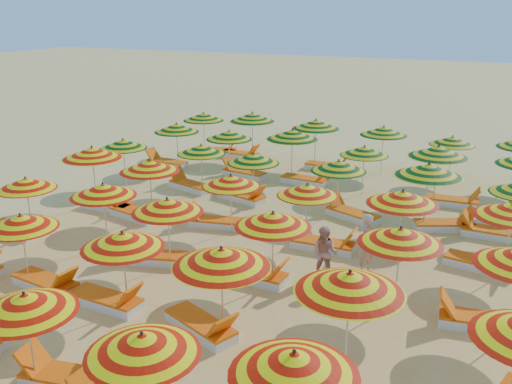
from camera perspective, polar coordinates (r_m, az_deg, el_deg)
ground at (r=15.22m, az=-0.78°, el=-6.27°), size 120.00×120.00×0.00m
umbrella_8 at (r=10.32m, az=-22.10°, el=-10.27°), size 2.21×2.21×1.84m
umbrella_9 at (r=8.73m, az=-11.29°, el=-14.71°), size 1.92×1.92×1.82m
umbrella_10 at (r=8.04m, az=3.82°, el=-16.79°), size 1.89×1.89×1.93m
umbrella_13 at (r=14.16m, az=-22.47°, el=-2.77°), size 1.99×1.99×1.78m
umbrella_14 at (r=12.23m, az=-13.21°, el=-4.73°), size 1.81×1.81×1.86m
umbrella_15 at (r=10.82m, az=-3.48°, el=-6.57°), size 2.23×2.23×2.01m
umbrella_16 at (r=9.97m, az=9.34°, el=-8.90°), size 2.55×2.55×2.04m
umbrella_18 at (r=17.15m, az=-22.03°, el=0.78°), size 1.76×1.76×1.77m
umbrella_19 at (r=15.61m, az=-15.05°, el=0.17°), size 1.84×1.84×1.86m
umbrella_20 at (r=14.04m, az=-8.85°, el=-1.36°), size 2.34×2.34×1.88m
umbrella_21 at (r=12.98m, az=1.70°, el=-2.80°), size 1.98×1.98×1.88m
umbrella_22 at (r=12.39m, az=14.25°, el=-4.29°), size 2.07×2.07×1.91m
umbrella_24 at (r=19.01m, az=-16.08°, el=3.78°), size 2.09×2.09×2.05m
umbrella_25 at (r=17.47m, az=-10.61°, el=2.57°), size 2.35×2.35×1.92m
umbrella_26 at (r=16.12m, az=-2.53°, el=1.11°), size 1.87×1.87×1.78m
umbrella_27 at (r=15.41m, az=5.16°, el=0.19°), size 1.97×1.97×1.77m
umbrella_28 at (r=14.79m, az=14.46°, el=-0.55°), size 2.15×2.15×1.93m
umbrella_30 at (r=20.94m, az=-13.15°, el=4.70°), size 1.78×1.78×1.80m
umbrella_31 at (r=19.76m, az=-5.50°, el=4.25°), size 1.88×1.88×1.78m
umbrella_32 at (r=18.42m, az=-0.28°, el=3.38°), size 1.79×1.79×1.81m
umbrella_33 at (r=17.66m, az=8.27°, el=2.60°), size 1.85×1.85×1.83m
umbrella_34 at (r=17.02m, az=16.89°, el=2.12°), size 2.22×2.22×2.06m
umbrella_36 at (r=23.00m, az=-7.95°, el=6.36°), size 2.15×2.15×1.88m
umbrella_37 at (r=21.63m, az=-2.70°, el=5.72°), size 2.31×2.31×1.86m
umbrella_38 at (r=20.99m, az=3.65°, el=5.76°), size 2.28×2.28×2.04m
umbrella_39 at (r=19.86m, az=10.78°, el=4.06°), size 1.99×1.99×1.77m
umbrella_40 at (r=19.35m, az=17.78°, el=3.88°), size 2.11×2.11×2.05m
umbrella_42 at (r=25.21m, az=-5.28°, el=7.51°), size 2.16×2.16×1.89m
umbrella_43 at (r=24.25m, az=-0.37°, el=7.49°), size 2.18×2.18×2.05m
umbrella_44 at (r=22.94m, az=6.01°, el=6.75°), size 2.09×2.09×2.03m
umbrella_45 at (r=22.63m, az=12.64°, el=5.98°), size 2.08×2.08×1.92m
umbrella_46 at (r=22.22m, az=19.04°, el=4.86°), size 1.69×1.69×1.77m
lounger_5 at (r=10.88m, az=-18.33°, el=-17.26°), size 1.80×0.85×0.69m
lounger_10 at (r=14.28m, az=-20.19°, el=-8.53°), size 1.79×0.80×0.69m
lounger_11 at (r=13.12m, az=-14.65°, el=-10.41°), size 1.77×0.69×0.69m
lounger_12 at (r=11.85m, az=-5.43°, el=-13.16°), size 1.82×1.20×0.69m
lounger_14 at (r=17.87m, az=-22.91°, el=-3.45°), size 1.78×0.74×0.69m
lounger_15 at (r=14.95m, az=-10.42°, el=-6.41°), size 1.82×1.02×0.69m
lounger_16 at (r=13.80m, az=-0.24°, el=-8.27°), size 1.76×0.67×0.69m
lounger_17 at (r=12.80m, az=21.44°, el=-11.91°), size 1.79×0.78×0.69m
lounger_18 at (r=19.02m, az=-14.47°, el=-1.27°), size 1.75×0.62×0.69m
lounger_19 at (r=18.07m, az=-11.98°, el=-2.11°), size 1.81×0.92×0.69m
lounger_20 at (r=17.04m, az=-3.91°, el=-3.00°), size 1.81×0.91×0.69m
lounger_21 at (r=15.55m, az=6.85°, el=-5.23°), size 1.74×0.61×0.69m
lounger_22 at (r=15.41m, az=21.69°, el=-6.71°), size 1.81×0.89×0.69m
lounger_23 at (r=20.56m, az=-6.62°, el=0.67°), size 1.83×1.04×0.69m
lounger_24 at (r=19.23m, az=-1.37°, el=-0.46°), size 1.82×1.01×0.69m
lounger_25 at (r=17.89m, az=9.53°, el=-2.17°), size 1.82×1.18×0.69m
lounger_26 at (r=17.69m, az=18.40°, el=-3.12°), size 1.82×1.26×0.69m
lounger_27 at (r=17.56m, az=22.46°, el=-3.75°), size 1.75×0.64×0.69m
lounger_28 at (r=23.69m, az=-8.99°, el=2.92°), size 1.76×0.66×0.69m
lounger_29 at (r=21.95m, az=-1.25°, el=1.92°), size 1.80×0.84×0.69m
lounger_30 at (r=21.13m, az=5.00°, el=1.20°), size 1.76×0.68×0.69m
lounger_31 at (r=19.86m, az=19.07°, el=-0.88°), size 1.76×0.68×0.69m
lounger_33 at (r=25.40m, az=-3.80°, el=4.14°), size 1.83×1.04×0.69m
lounger_34 at (r=24.70m, az=-1.55°, el=3.77°), size 1.78×0.74×0.69m
lounger_35 at (r=23.02m, az=7.18°, el=2.55°), size 1.74×0.59×0.69m
beachgoer_a at (r=14.11m, az=11.14°, el=-5.20°), size 0.55×0.67×1.56m
beachgoer_b at (r=13.73m, az=6.90°, el=-6.15°), size 0.67×0.53×1.35m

